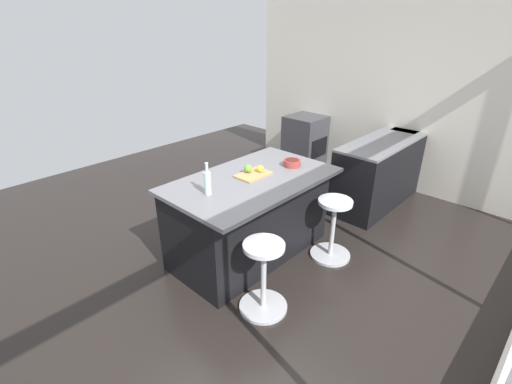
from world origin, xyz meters
The scene contains 12 objects.
ground_plane centered at (0.00, 0.00, 0.00)m, with size 8.09×8.09×0.00m, color black.
interior_partition_left centered at (-3.11, 0.00, 1.45)m, with size 0.12×4.82×2.89m.
sink_cabinet centered at (-2.76, 0.38, 0.47)m, with size 2.52×0.60×1.20m.
oven_range centered at (-2.76, -1.23, 0.45)m, with size 0.60×0.61×0.89m.
kitchen_island centered at (-0.18, -0.08, 0.47)m, with size 1.77×1.06×0.92m.
stool_by_window centered at (-0.74, 0.63, 0.33)m, with size 0.44×0.44×0.69m.
stool_middle centered at (0.38, 0.63, 0.33)m, with size 0.44×0.44×0.69m.
cutting_board centered at (-0.24, -0.08, 0.93)m, with size 0.36×0.24×0.02m, color tan.
apple_yellow centered at (-0.33, -0.06, 0.98)m, with size 0.07×0.07×0.07m, color gold.
apple_green centered at (-0.23, -0.14, 0.98)m, with size 0.09×0.09×0.09m, color #609E2D.
water_bottle centered at (0.37, -0.08, 1.04)m, with size 0.06×0.06×0.31m.
fruit_bowl centered at (-0.73, 0.04, 0.96)m, with size 0.19×0.19×0.07m.
Camera 1 is at (2.28, 2.33, 2.40)m, focal length 25.55 mm.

